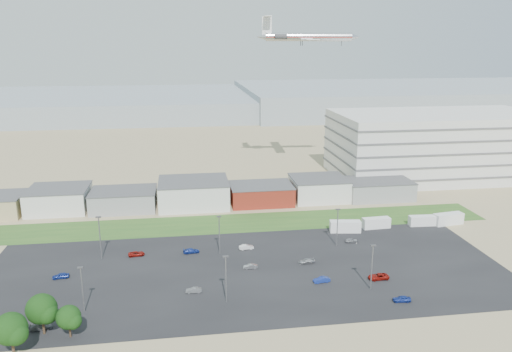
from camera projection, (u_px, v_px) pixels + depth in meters
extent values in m
plane|color=#988761|center=(235.00, 318.00, 95.30)|extent=(700.00, 700.00, 0.00)
cube|color=black|center=(248.00, 271.00, 115.13)|extent=(120.00, 50.00, 0.01)
cube|color=#295520|center=(216.00, 224.00, 145.03)|extent=(160.00, 16.00, 0.02)
cube|color=silver|center=(437.00, 145.00, 195.56)|extent=(80.00, 40.00, 25.00)
imported|color=maroon|center=(378.00, 277.00, 110.90)|extent=(4.70, 2.28, 1.29)
imported|color=navy|center=(322.00, 280.00, 109.48)|extent=(3.85, 1.79, 1.22)
imported|color=navy|center=(402.00, 299.00, 101.25)|extent=(3.77, 1.90, 1.23)
imported|color=#595B5E|center=(194.00, 290.00, 105.02)|extent=(3.37, 1.32, 1.09)
imported|color=navy|center=(61.00, 276.00, 111.36)|extent=(3.76, 1.89, 1.23)
imported|color=navy|center=(191.00, 251.00, 124.87)|extent=(4.20, 2.15, 1.17)
imported|color=#A5A5AA|center=(250.00, 266.00, 116.17)|extent=(3.30, 1.20, 1.08)
imported|color=#A5A5AA|center=(352.00, 240.00, 131.53)|extent=(3.28, 1.43, 1.10)
imported|color=maroon|center=(136.00, 254.00, 123.19)|extent=(4.17, 2.32, 1.11)
imported|color=#595B5E|center=(41.00, 326.00, 91.43)|extent=(4.16, 2.01, 1.17)
imported|color=silver|center=(246.00, 247.00, 127.11)|extent=(3.88, 1.72, 1.24)
imported|color=#A5A5AA|center=(306.00, 261.00, 118.94)|extent=(3.87, 1.64, 1.12)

